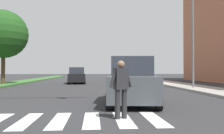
{
  "coord_description": "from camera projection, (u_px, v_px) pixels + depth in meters",
  "views": [
    {
      "loc": [
        0.51,
        1.48,
        1.39
      ],
      "look_at": [
        1.9,
        18.83,
        1.68
      ],
      "focal_mm": 36.44,
      "sensor_mm": 36.0,
      "label": 1
    }
  ],
  "objects": [
    {
      "name": "ground_plane",
      "position": [
        90.0,
        82.0,
        28.36
      ],
      "size": [
        140.0,
        140.0,
        0.0
      ],
      "primitive_type": "plane",
      "color": "#2D2D30"
    },
    {
      "name": "crosswalk",
      "position": [
        76.0,
        120.0,
        6.41
      ],
      "size": [
        4.95,
        2.2,
        0.01
      ],
      "color": "silver",
      "rests_on": "ground_plane"
    },
    {
      "name": "median_strip",
      "position": [
        19.0,
        82.0,
        25.73
      ],
      "size": [
        2.43,
        64.0,
        0.15
      ],
      "primitive_type": "cube",
      "color": "#386B2D",
      "rests_on": "ground_plane"
    },
    {
      "name": "tree_far",
      "position": [
        3.0,
        34.0,
        21.88
      ],
      "size": [
        4.63,
        4.63,
        7.1
      ],
      "color": "#4C3823",
      "rests_on": "median_strip"
    },
    {
      "name": "sidewalk_right",
      "position": [
        160.0,
        82.0,
        27.04
      ],
      "size": [
        3.0,
        64.0,
        0.15
      ],
      "primitive_type": "cube",
      "color": "#9E9991",
      "rests_on": "ground_plane"
    },
    {
      "name": "street_lamp_right",
      "position": [
        192.0,
        28.0,
        17.01
      ],
      "size": [
        1.02,
        0.24,
        7.5
      ],
      "color": "slate",
      "rests_on": "sidewalk_right"
    },
    {
      "name": "pedestrian_performer",
      "position": [
        121.0,
        87.0,
        6.59
      ],
      "size": [
        0.72,
        0.36,
        1.69
      ],
      "color": "#262628",
      "rests_on": "ground_plane"
    },
    {
      "name": "suv_crossing",
      "position": [
        131.0,
        81.0,
        9.91
      ],
      "size": [
        2.47,
        4.8,
        1.97
      ],
      "color": "#474C51",
      "rests_on": "ground_plane"
    },
    {
      "name": "sedan_midblock",
      "position": [
        77.0,
        76.0,
        25.0
      ],
      "size": [
        2.12,
        4.67,
        1.76
      ],
      "color": "black",
      "rests_on": "ground_plane"
    }
  ]
}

